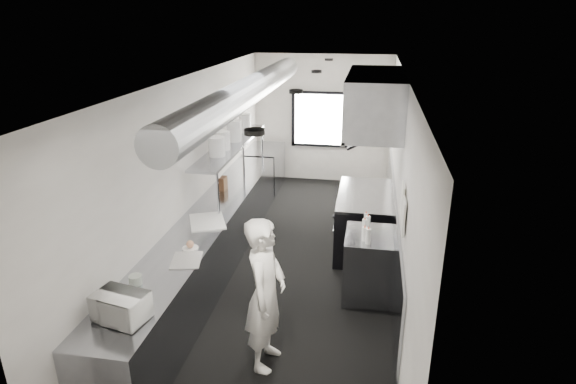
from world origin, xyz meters
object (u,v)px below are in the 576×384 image
at_px(small_plate, 190,248).
at_px(knife_block, 223,183).
at_px(range, 363,221).
at_px(squeeze_bottle_a, 368,236).
at_px(plate_stack_c, 234,131).
at_px(pass_shelf, 232,146).
at_px(squeeze_bottle_c, 364,226).
at_px(squeeze_bottle_b, 364,234).
at_px(deli_tub_b, 129,293).
at_px(exhaust_hood, 375,102).
at_px(line_cook, 266,294).
at_px(prep_counter, 209,245).
at_px(plate_stack_d, 245,123).
at_px(squeeze_bottle_e, 366,219).
at_px(microwave, 121,307).
at_px(far_work_table, 264,168).
at_px(cutting_board, 207,222).
at_px(plate_stack_b, 223,140).
at_px(squeeze_bottle_d, 368,223).
at_px(deli_tub_a, 135,280).
at_px(plate_stack_a, 217,147).

bearing_deg(small_plate, knife_block, 96.10).
relative_size(range, squeeze_bottle_a, 7.95).
bearing_deg(plate_stack_c, pass_shelf, -88.15).
xyz_separation_m(pass_shelf, squeeze_bottle_c, (2.25, -1.65, -0.54)).
bearing_deg(squeeze_bottle_b, deli_tub_b, -143.55).
distance_m(exhaust_hood, line_cook, 3.47).
distance_m(prep_counter, squeeze_bottle_b, 2.32).
height_order(prep_counter, squeeze_bottle_a, squeeze_bottle_a).
xyz_separation_m(plate_stack_d, squeeze_bottle_b, (2.25, -2.73, -0.75)).
bearing_deg(squeeze_bottle_e, squeeze_bottle_a, -86.01).
bearing_deg(range, pass_shelf, 172.33).
relative_size(pass_shelf, squeeze_bottle_a, 14.90).
bearing_deg(knife_block, microwave, -85.87).
bearing_deg(pass_shelf, far_work_table, 88.93).
distance_m(plate_stack_d, squeeze_bottle_c, 3.43).
bearing_deg(squeeze_bottle_a, small_plate, -166.29).
distance_m(line_cook, microwave, 1.43).
relative_size(cutting_board, squeeze_bottle_c, 3.16).
bearing_deg(microwave, plate_stack_b, 103.29).
bearing_deg(squeeze_bottle_b, plate_stack_b, 146.42).
relative_size(squeeze_bottle_a, squeeze_bottle_b, 1.09).
xyz_separation_m(far_work_table, squeeze_bottle_e, (2.22, -3.57, 0.53)).
xyz_separation_m(microwave, deli_tub_b, (-0.11, 0.36, -0.09)).
bearing_deg(plate_stack_d, cutting_board, -87.70).
xyz_separation_m(far_work_table, plate_stack_b, (-0.08, -2.57, 1.27)).
bearing_deg(exhaust_hood, microwave, -121.41).
distance_m(exhaust_hood, squeeze_bottle_d, 1.87).
distance_m(small_plate, squeeze_bottle_a, 2.20).
bearing_deg(deli_tub_b, range, 55.24).
bearing_deg(range, squeeze_bottle_c, -88.97).
height_order(plate_stack_c, squeeze_bottle_d, plate_stack_c).
bearing_deg(deli_tub_b, squeeze_bottle_d, 41.12).
bearing_deg(prep_counter, exhaust_hood, 28.11).
height_order(far_work_table, plate_stack_c, plate_stack_c).
bearing_deg(cutting_board, range, 33.21).
relative_size(exhaust_hood, squeeze_bottle_d, 11.33).
distance_m(exhaust_hood, deli_tub_a, 4.14).
distance_m(cutting_board, plate_stack_b, 1.55).
relative_size(prep_counter, cutting_board, 9.80).
xyz_separation_m(far_work_table, squeeze_bottle_d, (2.25, -3.74, 0.55)).
bearing_deg(plate_stack_b, squeeze_bottle_e, -23.64).
distance_m(line_cook, cutting_board, 1.95).
xyz_separation_m(prep_counter, microwave, (0.01, -2.46, 0.59)).
distance_m(far_work_table, squeeze_bottle_d, 4.40).
height_order(plate_stack_c, squeeze_bottle_a, plate_stack_c).
distance_m(deli_tub_b, small_plate, 1.14).
bearing_deg(squeeze_bottle_e, small_plate, -152.13).
bearing_deg(microwave, cutting_board, 100.40).
relative_size(pass_shelf, plate_stack_c, 8.36).
xyz_separation_m(plate_stack_a, squeeze_bottle_e, (2.28, -0.65, -0.73)).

